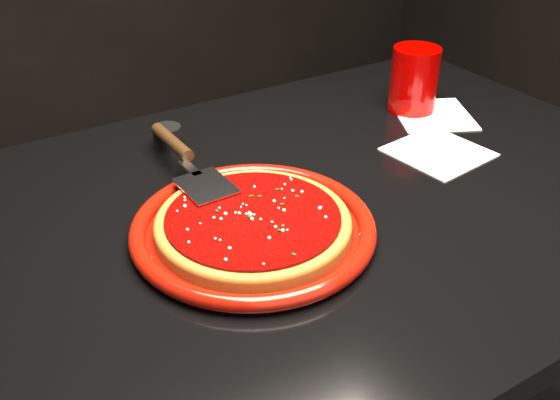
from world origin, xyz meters
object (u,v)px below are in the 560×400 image
object	(u,v)px
ramekin	(167,137)
cup	(414,80)
plate	(253,228)
pizza_server	(189,160)
table	(299,378)

from	to	relation	value
ramekin	cup	bearing A→B (deg)	-12.52
plate	ramekin	distance (m)	0.30
plate	pizza_server	xyz separation A→B (m)	(-0.01, 0.17, 0.03)
cup	plate	bearing A→B (deg)	-156.15
pizza_server	ramekin	xyz separation A→B (m)	(0.02, 0.13, -0.02)
plate	pizza_server	size ratio (longest dim) A/B	1.14
plate	cup	xyz separation A→B (m)	(0.46, 0.20, 0.05)
pizza_server	table	bearing A→B (deg)	-48.47
table	cup	bearing A→B (deg)	24.64
table	ramekin	distance (m)	0.48
table	ramekin	bearing A→B (deg)	111.14
plate	ramekin	size ratio (longest dim) A/B	6.83
plate	pizza_server	distance (m)	0.17
cup	pizza_server	bearing A→B (deg)	-176.04
pizza_server	ramekin	world-z (taller)	pizza_server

